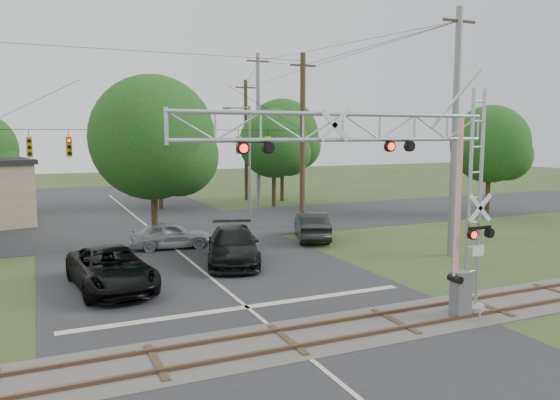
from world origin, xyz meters
name	(u,v)px	position (x,y,z in m)	size (l,w,h in m)	color
ground	(318,366)	(0.00, 0.00, 0.00)	(160.00, 160.00, 0.00)	#2B431F
road_main	(210,278)	(0.00, 10.00, 0.01)	(14.00, 90.00, 0.02)	#242426
road_cross	(149,228)	(0.00, 24.00, 0.01)	(90.00, 12.00, 0.02)	#242426
railroad_track	(287,340)	(0.00, 2.00, 0.03)	(90.00, 3.20, 0.17)	#46403C
crossing_gantry	(398,181)	(3.68, 1.63, 4.80)	(11.17, 1.00, 7.81)	gray
traffic_signal_span	(173,143)	(0.85, 20.00, 5.71)	(19.34, 0.36, 11.50)	gray
pickup_black	(111,269)	(-4.16, 10.02, 0.84)	(2.78, 6.03, 1.68)	black
car_dark	(233,245)	(1.86, 12.25, 0.87)	(2.44, 5.99, 1.74)	black
sedan_silver	(170,235)	(-0.16, 16.88, 0.75)	(1.77, 4.41, 1.50)	gray
suv_dark	(312,226)	(8.11, 15.94, 0.83)	(1.75, 5.02, 1.65)	black
streetlight	(248,153)	(8.55, 27.74, 4.72)	(2.25, 0.23, 8.44)	gray
utility_poles	(189,134)	(2.67, 23.31, 6.24)	(26.61, 26.99, 13.08)	#3E291C
treeline	(141,142)	(0.50, 29.01, 5.68)	(55.90, 24.97, 9.51)	#3A2B1A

